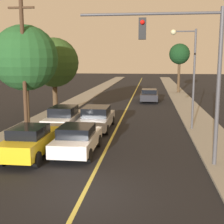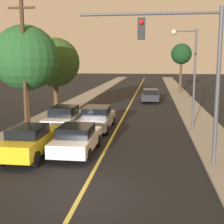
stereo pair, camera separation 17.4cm
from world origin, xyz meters
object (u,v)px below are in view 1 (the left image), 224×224
object	(u,v)px
car_outer_lane_second	(64,118)
traffic_signal_mast	(186,59)
car_near_lane_front	(77,139)
tree_right_near	(179,54)
car_near_lane_second	(97,118)
streetlamp_right	(188,65)
utility_pole_left	(24,65)
car_far_oncoming	(149,95)
tree_left_far	(54,63)
tree_left_near	(25,58)
car_outer_lane_front	(30,141)

from	to	relation	value
car_outer_lane_second	traffic_signal_mast	distance (m)	10.33
car_near_lane_front	tree_right_near	bearing A→B (deg)	76.13
car_near_lane_second	streetlamp_right	bearing A→B (deg)	4.87
car_near_lane_second	utility_pole_left	size ratio (longest dim) A/B	0.61
car_far_oncoming	tree_left_far	bearing A→B (deg)	48.28
streetlamp_right	tree_left_far	size ratio (longest dim) A/B	1.01
car_near_lane_front	traffic_signal_mast	bearing A→B (deg)	-12.70
car_far_oncoming	utility_pole_left	xyz separation A→B (m)	(-7.52, -17.54, 3.66)
tree_left_near	car_outer_lane_front	bearing A→B (deg)	-66.94
traffic_signal_mast	tree_left_far	world-z (taller)	traffic_signal_mast
car_outer_lane_front	tree_left_far	size ratio (longest dim) A/B	0.67
car_near_lane_second	car_outer_lane_front	xyz separation A→B (m)	(-2.10, -6.66, 0.03)
car_near_lane_front	car_outer_lane_second	xyz separation A→B (m)	(-2.10, 5.11, 0.07)
car_far_oncoming	tree_right_near	bearing A→B (deg)	-112.50
tree_left_far	tree_right_near	distance (m)	22.87
streetlamp_right	tree_right_near	distance (m)	24.67
car_outer_lane_front	tree_right_near	xyz separation A→B (m)	(9.72, 31.77, 4.66)
car_far_oncoming	tree_left_near	xyz separation A→B (m)	(-7.99, -16.15, 4.09)
car_near_lane_second	tree_left_near	world-z (taller)	tree_left_near
tree_left_near	car_far_oncoming	bearing A→B (deg)	63.69
car_outer_lane_front	streetlamp_right	size ratio (longest dim) A/B	0.66
car_near_lane_front	tree_left_near	world-z (taller)	tree_left_near
car_near_lane_second	car_outer_lane_second	bearing A→B (deg)	-163.49
car_near_lane_second	streetlamp_right	xyz separation A→B (m)	(6.06, 0.52, 3.58)
car_outer_lane_front	tree_left_far	distance (m)	13.34
car_near_lane_front	car_near_lane_second	world-z (taller)	car_near_lane_second
car_outer_lane_front	car_far_oncoming	size ratio (longest dim) A/B	0.86
car_near_lane_second	traffic_signal_mast	size ratio (longest dim) A/B	0.75
car_near_lane_second	utility_pole_left	xyz separation A→B (m)	(-4.04, -2.41, 3.60)
car_near_lane_front	tree_left_far	bearing A→B (deg)	112.22
car_near_lane_front	streetlamp_right	xyz separation A→B (m)	(6.06, 6.25, 3.61)
car_outer_lane_second	utility_pole_left	distance (m)	4.43
car_far_oncoming	tree_left_near	world-z (taller)	tree_left_near
tree_left_far	tree_right_near	bearing A→B (deg)	57.23
car_outer_lane_second	tree_left_near	size ratio (longest dim) A/B	0.70
traffic_signal_mast	tree_left_far	bearing A→B (deg)	127.66
car_outer_lane_front	traffic_signal_mast	size ratio (longest dim) A/B	0.64
utility_pole_left	tree_right_near	xyz separation A→B (m)	(11.65, 27.52, 1.09)
car_near_lane_second	traffic_signal_mast	bearing A→B (deg)	-53.38
car_near_lane_second	tree_left_near	bearing A→B (deg)	-167.25
car_near_lane_second	car_outer_lane_front	size ratio (longest dim) A/B	1.16
car_outer_lane_second	tree_right_near	distance (m)	27.90
utility_pole_left	tree_left_far	size ratio (longest dim) A/B	1.26
car_near_lane_front	car_far_oncoming	world-z (taller)	car_near_lane_front
traffic_signal_mast	tree_left_near	size ratio (longest dim) A/B	0.99
streetlamp_right	utility_pole_left	xyz separation A→B (m)	(-10.10, -2.92, 0.02)
traffic_signal_mast	streetlamp_right	bearing A→B (deg)	82.75
car_near_lane_front	car_outer_lane_front	size ratio (longest dim) A/B	1.00
traffic_signal_mast	tree_left_near	distance (m)	11.27
utility_pole_left	car_far_oncoming	bearing A→B (deg)	66.79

